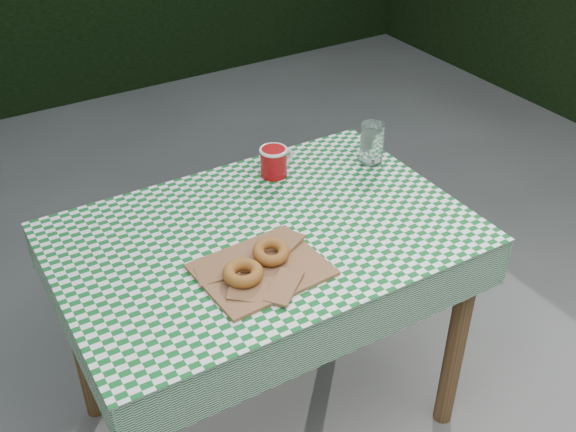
# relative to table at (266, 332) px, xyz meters

# --- Properties ---
(table) EXTENTS (1.12, 0.75, 0.75)m
(table) POSITION_rel_table_xyz_m (0.00, 0.00, 0.00)
(table) COLOR brown
(table) RESTS_ON ground
(tablecloth) EXTENTS (1.14, 0.77, 0.01)m
(tablecloth) POSITION_rel_table_xyz_m (0.00, 0.00, 0.38)
(tablecloth) COLOR #0E5B21
(tablecloth) RESTS_ON table
(paper_bag) EXTENTS (0.32, 0.27, 0.02)m
(paper_bag) POSITION_rel_table_xyz_m (-0.09, -0.15, 0.39)
(paper_bag) COLOR brown
(paper_bag) RESTS_ON tablecloth
(bagel_front) EXTENTS (0.11, 0.11, 0.03)m
(bagel_front) POSITION_rel_table_xyz_m (-0.15, -0.17, 0.41)
(bagel_front) COLOR #975C1F
(bagel_front) RESTS_ON paper_bag
(bagel_back) EXTENTS (0.10, 0.10, 0.03)m
(bagel_back) POSITION_rel_table_xyz_m (-0.05, -0.13, 0.41)
(bagel_back) COLOR #995C1F
(bagel_back) RESTS_ON paper_bag
(coffee_mug) EXTENTS (0.19, 0.19, 0.09)m
(coffee_mug) POSITION_rel_table_xyz_m (0.17, 0.25, 0.43)
(coffee_mug) COLOR #9B0A0C
(coffee_mug) RESTS_ON tablecloth
(drinking_glass) EXTENTS (0.09, 0.09, 0.13)m
(drinking_glass) POSITION_rel_table_xyz_m (0.48, 0.16, 0.45)
(drinking_glass) COLOR white
(drinking_glass) RESTS_ON tablecloth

